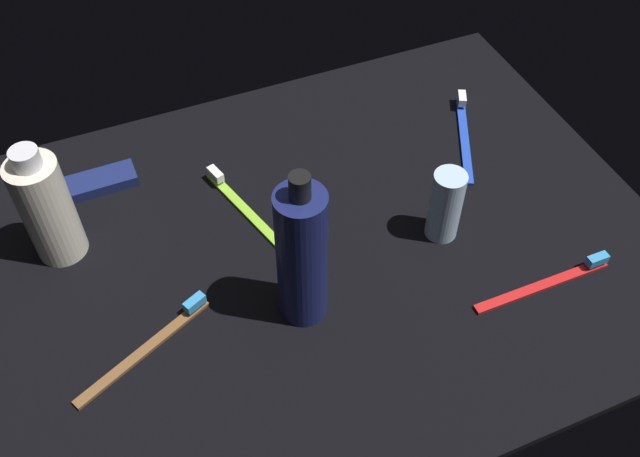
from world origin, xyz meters
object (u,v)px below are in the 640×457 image
deodorant_stick (445,205)px  toothbrush_lime (243,206)px  bodywash_bottle (47,208)px  lotion_bottle (302,256)px  snack_bar_navy (97,183)px  toothbrush_blue (464,132)px  toothbrush_brown (152,342)px  toothbrush_red (551,281)px

deodorant_stick → toothbrush_lime: size_ratio=0.56×
bodywash_bottle → deodorant_stick: 46.94cm
deodorant_stick → lotion_bottle: bearing=-168.9°
deodorant_stick → snack_bar_navy: bearing=147.1°
bodywash_bottle → toothbrush_lime: (22.58, -2.36, -6.82)cm
toothbrush_lime → snack_bar_navy: (-16.60, 11.48, 0.14)cm
toothbrush_blue → toothbrush_brown: bearing=-161.1°
deodorant_stick → toothbrush_lime: 25.73cm
toothbrush_blue → toothbrush_red: bearing=-98.6°
toothbrush_red → snack_bar_navy: bearing=141.4°
toothbrush_blue → toothbrush_brown: 52.35cm
toothbrush_brown → toothbrush_red: bearing=-12.3°
lotion_bottle → toothbrush_red: 30.63cm
toothbrush_red → toothbrush_lime: bearing=139.3°
deodorant_stick → toothbrush_red: 15.16cm
lotion_bottle → deodorant_stick: lotion_bottle is taller
lotion_bottle → deodorant_stick: size_ratio=2.14×
snack_bar_navy → toothbrush_red: bearing=-39.2°
deodorant_stick → toothbrush_blue: 19.55cm
lotion_bottle → toothbrush_red: size_ratio=1.18×
toothbrush_lime → lotion_bottle: bearing=-85.2°
bodywash_bottle → snack_bar_navy: bodywash_bottle is taller
toothbrush_red → snack_bar_navy: toothbrush_red is taller
bodywash_bottle → toothbrush_red: (52.17, -27.76, -6.82)cm
deodorant_stick → snack_bar_navy: deodorant_stick is taller
deodorant_stick → toothbrush_red: size_ratio=0.55×
deodorant_stick → toothbrush_brown: (-37.50, -2.21, -4.37)cm
bodywash_bottle → toothbrush_blue: size_ratio=0.98×
toothbrush_brown → bodywash_bottle: bearing=110.6°
bodywash_bottle → toothbrush_red: bearing=-28.0°
toothbrush_brown → snack_bar_navy: size_ratio=1.62×
lotion_bottle → toothbrush_brown: lotion_bottle is taller
lotion_bottle → deodorant_stick: (20.18, 3.96, -4.52)cm
toothbrush_lime → toothbrush_red: bearing=-40.7°
bodywash_bottle → toothbrush_lime: bearing=-6.0°
toothbrush_brown → snack_bar_navy: toothbrush_brown is taller
toothbrush_blue → toothbrush_lime: bearing=-177.4°
toothbrush_lime → toothbrush_brown: bearing=-135.7°
bodywash_bottle → snack_bar_navy: size_ratio=1.57×
lotion_bottle → toothbrush_blue: (32.20, 18.74, -8.88)cm
toothbrush_blue → bodywash_bottle: bearing=179.1°
lotion_bottle → deodorant_stick: 21.05cm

